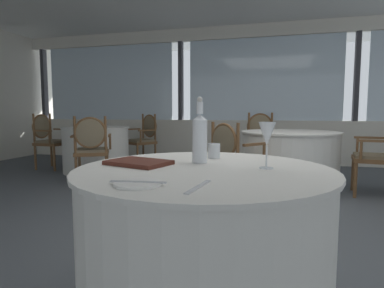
# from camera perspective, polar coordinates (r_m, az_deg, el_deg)

# --- Properties ---
(ground_plane) EXTENTS (13.92, 13.92, 0.00)m
(ground_plane) POSITION_cam_1_polar(r_m,az_deg,el_deg) (3.03, 9.04, -13.97)
(ground_plane) COLOR #4C5156
(window_wall_far) EXTENTS (10.71, 0.14, 2.72)m
(window_wall_far) POSITION_cam_1_polar(r_m,az_deg,el_deg) (6.53, 12.42, 6.22)
(window_wall_far) COLOR silver
(window_wall_far) RESTS_ON ground_plane
(foreground_table) EXTENTS (1.18, 1.18, 0.76)m
(foreground_table) POSITION_cam_1_polar(r_m,az_deg,el_deg) (1.58, 2.10, -17.97)
(foreground_table) COLOR silver
(foreground_table) RESTS_ON ground_plane
(side_plate) EXTENTS (0.17, 0.17, 0.01)m
(side_plate) POSITION_cam_1_polar(r_m,az_deg,el_deg) (1.15, -9.60, -6.96)
(side_plate) COLOR white
(side_plate) RESTS_ON foreground_table
(butter_knife) EXTENTS (0.20, 0.04, 0.00)m
(butter_knife) POSITION_cam_1_polar(r_m,az_deg,el_deg) (1.14, -9.61, -6.71)
(butter_knife) COLOR silver
(butter_knife) RESTS_ON foreground_table
(dinner_fork) EXTENTS (0.05, 0.21, 0.00)m
(dinner_fork) POSITION_cam_1_polar(r_m,az_deg,el_deg) (1.09, 1.14, -7.63)
(dinner_fork) COLOR silver
(dinner_fork) RESTS_ON foreground_table
(water_bottle) EXTENTS (0.08, 0.08, 0.33)m
(water_bottle) POSITION_cam_1_polar(r_m,az_deg,el_deg) (1.61, 1.38, 1.35)
(water_bottle) COLOR white
(water_bottle) RESTS_ON foreground_table
(wine_glass) EXTENTS (0.08, 0.08, 0.21)m
(wine_glass) POSITION_cam_1_polar(r_m,az_deg,el_deg) (1.47, 13.24, 1.55)
(wine_glass) COLOR white
(wine_glass) RESTS_ON foreground_table
(water_tumbler) EXTENTS (0.07, 0.07, 0.08)m
(water_tumbler) POSITION_cam_1_polar(r_m,az_deg,el_deg) (1.77, 3.94, -1.22)
(water_tumbler) COLOR white
(water_tumbler) RESTS_ON foreground_table
(menu_book) EXTENTS (0.34, 0.28, 0.02)m
(menu_book) POSITION_cam_1_polar(r_m,az_deg,el_deg) (1.58, -9.52, -3.27)
(menu_book) COLOR #512319
(menu_book) RESTS_ON foreground_table
(background_table_0) EXTENTS (1.27, 1.27, 0.76)m
(background_table_0) POSITION_cam_1_polar(r_m,az_deg,el_deg) (4.44, 17.00, -2.74)
(background_table_0) COLOR silver
(background_table_0) RESTS_ON ground_plane
(dining_chair_0_0) EXTENTS (0.66, 0.65, 0.90)m
(dining_chair_0_0) POSITION_cam_1_polar(r_m,az_deg,el_deg) (3.62, 7.20, -2.00)
(dining_chair_0_0) COLOR brown
(dining_chair_0_0) RESTS_ON ground_plane
(dining_chair_0_1) EXTENTS (0.53, 0.58, 0.97)m
(dining_chair_0_1) POSITION_cam_1_polar(r_m,az_deg,el_deg) (4.45, 30.86, -0.86)
(dining_chair_0_1) COLOR brown
(dining_chair_0_1) RESTS_ON ground_plane
(dining_chair_0_2) EXTENTS (0.63, 0.60, 1.01)m
(dining_chair_0_2) POSITION_cam_1_polar(r_m,az_deg,el_deg) (5.41, 12.43, 1.04)
(dining_chair_0_2) COLOR brown
(dining_chair_0_2) RESTS_ON ground_plane
(background_table_1) EXTENTS (1.12, 1.12, 0.76)m
(background_table_1) POSITION_cam_1_polar(r_m,az_deg,el_deg) (5.70, -16.72, -0.91)
(background_table_1) COLOR silver
(background_table_1) RESTS_ON ground_plane
(dining_chair_1_0) EXTENTS (0.65, 0.62, 0.96)m
(dining_chair_1_0) POSITION_cam_1_polar(r_m,az_deg,el_deg) (4.70, -17.52, -0.12)
(dining_chair_1_0) COLOR brown
(dining_chair_1_0) RESTS_ON ground_plane
(dining_chair_1_1) EXTENTS (0.65, 0.63, 0.98)m
(dining_chair_1_1) POSITION_cam_1_polar(r_m,az_deg,el_deg) (6.19, -8.51, 1.53)
(dining_chair_1_1) COLOR brown
(dining_chair_1_1) RESTS_ON ground_plane
(dining_chair_1_2) EXTENTS (0.49, 0.55, 0.99)m
(dining_chair_1_2) POSITION_cam_1_polar(r_m,az_deg,el_deg) (6.29, -24.33, 1.25)
(dining_chair_1_2) COLOR brown
(dining_chair_1_2) RESTS_ON ground_plane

